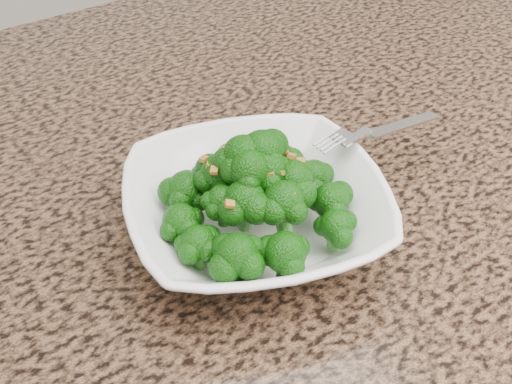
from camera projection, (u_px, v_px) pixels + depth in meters
granite_counter at (346, 163)px, 0.70m from camera, size 1.64×1.04×0.03m
bowl at (256, 211)px, 0.58m from camera, size 0.30×0.30×0.06m
broccoli_pile at (256, 156)px, 0.54m from camera, size 0.20×0.20×0.06m
garlic_topping at (256, 121)px, 0.52m from camera, size 0.12×0.12×0.01m
fork at (364, 133)px, 0.61m from camera, size 0.18×0.05×0.01m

